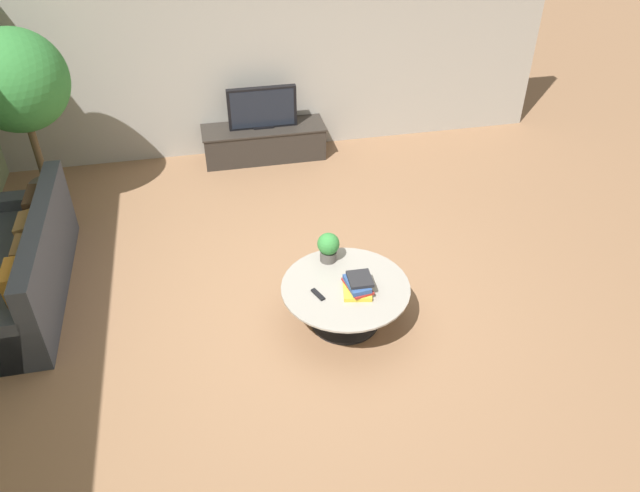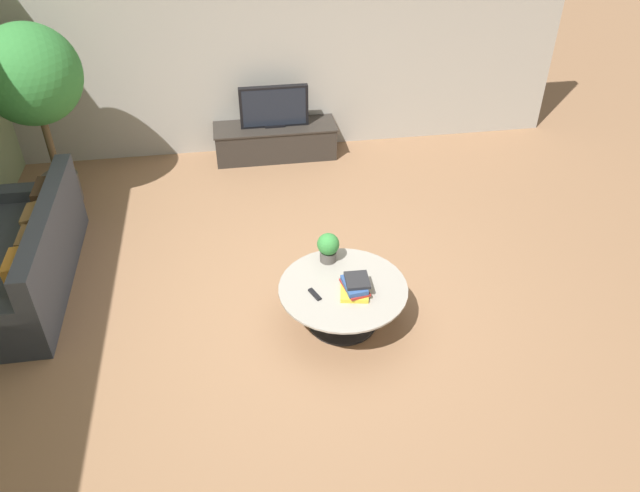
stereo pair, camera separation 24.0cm
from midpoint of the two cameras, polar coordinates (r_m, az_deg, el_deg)
The scene contains 10 objects.
ground_plane at distance 5.83m, azimuth -2.16°, elevation -5.48°, with size 24.00×24.00×0.00m, color #8C6647.
back_wall_stone at distance 7.94m, azimuth -6.79°, elevation 18.72°, with size 7.40×0.12×3.00m, color #A39E93.
media_console at distance 8.13m, azimuth -5.99°, elevation 9.46°, with size 1.55×0.50×0.43m.
television at distance 7.93m, azimuth -6.20°, elevation 12.42°, with size 0.85×0.13×0.52m.
coffee_table at distance 5.48m, azimuth 1.07°, elevation -4.68°, with size 1.12×1.12×0.41m.
couch_by_wall at distance 6.46m, azimuth -26.75°, elevation -2.01°, with size 0.84×2.10×0.84m.
potted_palm_tall at distance 7.21m, azimuth -26.81°, elevation 12.86°, with size 1.04×1.04×2.04m.
potted_plant_tabletop at distance 5.60m, azimuth -0.46°, elevation -0.05°, with size 0.20×0.20×0.28m.
book_stack at distance 5.32m, azimuth 2.18°, elevation -3.64°, with size 0.28×0.33×0.13m.
remote_black at distance 5.31m, azimuth -1.49°, elevation -4.47°, with size 0.04×0.16×0.02m, color black.
Camera 1 is at (-0.79, -4.26, 3.91)m, focal length 35.00 mm.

